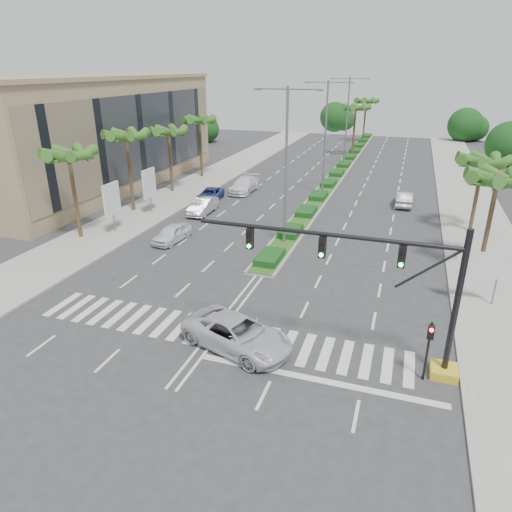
{
  "coord_description": "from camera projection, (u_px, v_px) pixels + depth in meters",
  "views": [
    {
      "loc": [
        8.8,
        -19.3,
        13.28
      ],
      "look_at": [
        0.94,
        4.09,
        3.0
      ],
      "focal_mm": 32.0,
      "sensor_mm": 36.0,
      "label": 1
    }
  ],
  "objects": [
    {
      "name": "ground",
      "position": [
        215.0,
        333.0,
        24.58
      ],
      "size": [
        160.0,
        160.0,
        0.0
      ],
      "primitive_type": "plane",
      "color": "#333335",
      "rests_on": "ground"
    },
    {
      "name": "footpath_right",
      "position": [
        481.0,
        240.0,
        37.59
      ],
      "size": [
        6.0,
        120.0,
        0.15
      ],
      "primitive_type": "cube",
      "color": "gray",
      "rests_on": "ground"
    },
    {
      "name": "footpath_left",
      "position": [
        156.0,
        206.0,
        46.52
      ],
      "size": [
        6.0,
        120.0,
        0.15
      ],
      "primitive_type": "cube",
      "color": "gray",
      "rests_on": "ground"
    },
    {
      "name": "median",
      "position": [
        342.0,
        168.0,
        63.92
      ],
      "size": [
        2.2,
        75.0,
        0.2
      ],
      "primitive_type": "cube",
      "color": "gray",
      "rests_on": "ground"
    },
    {
      "name": "median_grass",
      "position": [
        342.0,
        167.0,
        63.87
      ],
      "size": [
        1.8,
        75.0,
        0.04
      ],
      "primitive_type": "cube",
      "color": "#224F1B",
      "rests_on": "median"
    },
    {
      "name": "building",
      "position": [
        96.0,
        135.0,
        52.67
      ],
      "size": [
        12.0,
        36.0,
        12.0
      ],
      "primitive_type": "cube",
      "color": "tan",
      "rests_on": "ground"
    },
    {
      "name": "signal_gantry",
      "position": [
        402.0,
        302.0,
        20.53
      ],
      "size": [
        12.6,
        1.2,
        7.2
      ],
      "color": "gold",
      "rests_on": "ground"
    },
    {
      "name": "pedestrian_signal",
      "position": [
        429.0,
        342.0,
        20.09
      ],
      "size": [
        0.28,
        0.36,
        3.0
      ],
      "color": "black",
      "rests_on": "ground"
    },
    {
      "name": "direction_sign",
      "position": [
        480.0,
        267.0,
        26.66
      ],
      "size": [
        2.7,
        0.11,
        3.4
      ],
      "color": "slate",
      "rests_on": "ground"
    },
    {
      "name": "billboard_near",
      "position": [
        112.0,
        200.0,
        38.21
      ],
      "size": [
        0.18,
        2.1,
        4.35
      ],
      "color": "slate",
      "rests_on": "ground"
    },
    {
      "name": "billboard_far",
      "position": [
        149.0,
        183.0,
        43.46
      ],
      "size": [
        0.18,
        2.1,
        4.35
      ],
      "color": "slate",
      "rests_on": "ground"
    },
    {
      "name": "palm_left_near",
      "position": [
        69.0,
        158.0,
        35.61
      ],
      "size": [
        4.57,
        4.68,
        7.55
      ],
      "color": "brown",
      "rests_on": "ground"
    },
    {
      "name": "palm_left_mid",
      "position": [
        126.0,
        138.0,
        42.46
      ],
      "size": [
        4.57,
        4.68,
        7.95
      ],
      "color": "brown",
      "rests_on": "ground"
    },
    {
      "name": "palm_left_far",
      "position": [
        168.0,
        134.0,
        49.69
      ],
      "size": [
        4.57,
        4.68,
        7.35
      ],
      "color": "brown",
      "rests_on": "ground"
    },
    {
      "name": "palm_left_end",
      "position": [
        200.0,
        122.0,
        56.54
      ],
      "size": [
        4.57,
        4.68,
        7.75
      ],
      "color": "brown",
      "rests_on": "ground"
    },
    {
      "name": "palm_right_near",
      "position": [
        497.0,
        182.0,
        30.18
      ],
      "size": [
        4.57,
        4.68,
        7.05
      ],
      "color": "brown",
      "rests_on": "ground"
    },
    {
      "name": "palm_right_far",
      "position": [
        482.0,
        164.0,
        37.3
      ],
      "size": [
        4.57,
        4.68,
        6.75
      ],
      "color": "brown",
      "rests_on": "ground"
    },
    {
      "name": "palm_median_a",
      "position": [
        356.0,
        109.0,
        69.95
      ],
      "size": [
        4.57,
        4.68,
        8.05
      ],
      "color": "brown",
      "rests_on": "ground"
    },
    {
      "name": "palm_median_b",
      "position": [
        366.0,
        103.0,
        83.08
      ],
      "size": [
        4.57,
        4.68,
        8.05
      ],
      "color": "brown",
      "rests_on": "ground"
    },
    {
      "name": "streetlight_near",
      "position": [
        286.0,
        160.0,
        34.22
      ],
      "size": [
        5.1,
        0.25,
        12.0
      ],
      "color": "slate",
      "rests_on": "ground"
    },
    {
      "name": "streetlight_mid",
      "position": [
        325.0,
        133.0,
        48.22
      ],
      "size": [
        5.1,
        0.25,
        12.0
      ],
      "color": "slate",
      "rests_on": "ground"
    },
    {
      "name": "streetlight_far",
      "position": [
        347.0,
        118.0,
        62.22
      ],
      "size": [
        5.1,
        0.25,
        12.0
      ],
      "color": "slate",
      "rests_on": "ground"
    },
    {
      "name": "car_parked_a",
      "position": [
        172.0,
        233.0,
        37.16
      ],
      "size": [
        2.11,
        4.28,
        1.4
      ],
      "primitive_type": "imported",
      "rotation": [
        0.0,
        0.0,
        -0.11
      ],
      "color": "white",
      "rests_on": "ground"
    },
    {
      "name": "car_parked_b",
      "position": [
        203.0,
        206.0,
        44.26
      ],
      "size": [
        1.73,
        4.65,
        1.52
      ],
      "primitive_type": "imported",
      "rotation": [
        0.0,
        0.0,
        0.03
      ],
      "color": "silver",
      "rests_on": "ground"
    },
    {
      "name": "car_parked_c",
      "position": [
        210.0,
        195.0,
        48.65
      ],
      "size": [
        2.64,
        4.81,
        1.28
      ],
      "primitive_type": "imported",
      "rotation": [
        0.0,
        0.0,
        0.12
      ],
      "color": "navy",
      "rests_on": "ground"
    },
    {
      "name": "car_parked_d",
      "position": [
        244.0,
        185.0,
        51.88
      ],
      "size": [
        2.32,
        5.67,
        1.64
      ],
      "primitive_type": "imported",
      "rotation": [
        0.0,
        0.0,
        -0.0
      ],
      "color": "white",
      "rests_on": "ground"
    },
    {
      "name": "car_crossing",
      "position": [
        237.0,
        334.0,
        22.99
      ],
      "size": [
        6.47,
        4.46,
        1.64
      ],
      "primitive_type": "imported",
      "rotation": [
        0.0,
        0.0,
        1.25
      ],
      "color": "silver",
      "rests_on": "ground"
    },
    {
      "name": "car_right",
      "position": [
        404.0,
        199.0,
        46.76
      ],
      "size": [
        1.72,
        4.56,
        1.48
      ],
      "primitive_type": "imported",
      "rotation": [
        0.0,
        0.0,
        3.17
      ],
      "color": "#B1B1B6",
      "rests_on": "ground"
    }
  ]
}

